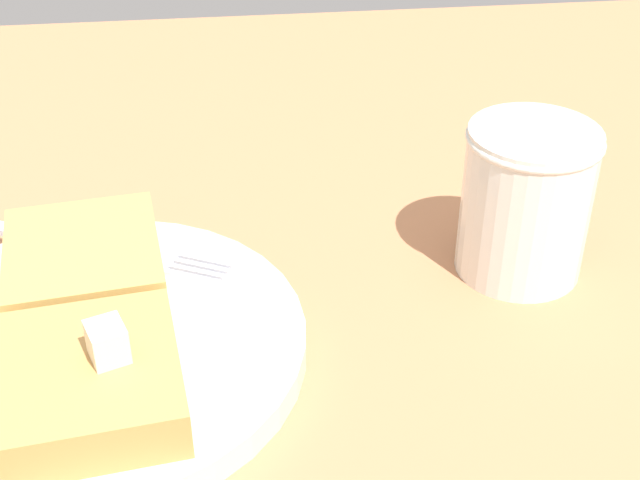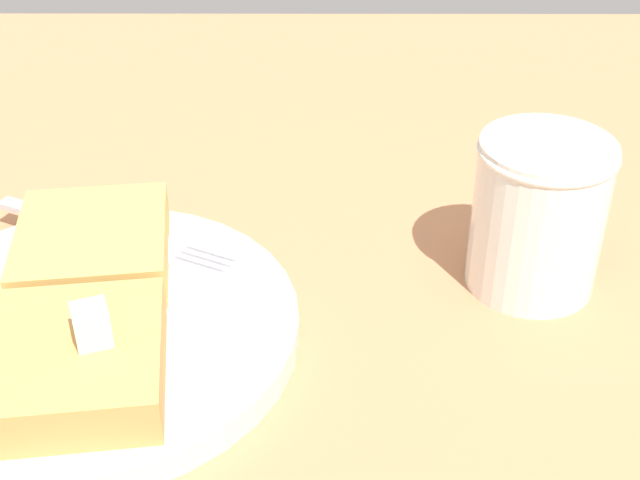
{
  "view_description": "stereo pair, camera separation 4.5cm",
  "coord_description": "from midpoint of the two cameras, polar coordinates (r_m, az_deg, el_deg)",
  "views": [
    {
      "loc": [
        -33.74,
        -6.67,
        32.63
      ],
      "look_at": [
        3.76,
        -11.1,
        7.31
      ],
      "focal_mm": 50.0,
      "sensor_mm": 36.0,
      "label": 1
    },
    {
      "loc": [
        -34.0,
        -11.2,
        32.63
      ],
      "look_at": [
        3.76,
        -11.1,
        7.31
      ],
      "focal_mm": 50.0,
      "sensor_mm": 36.0,
      "label": 2
    }
  ],
  "objects": [
    {
      "name": "syrup_jar",
      "position": [
        0.5,
        16.29,
        1.11
      ],
      "size": [
        7.3,
        7.3,
        8.68
      ],
      "color": "#391A07",
      "rests_on": "table_surface"
    },
    {
      "name": "fork",
      "position": [
        0.51,
        -9.94,
        0.04
      ],
      "size": [
        8.25,
        15.03,
        0.36
      ],
      "color": "silver",
      "rests_on": "plate"
    },
    {
      "name": "table_surface",
      "position": [
        0.47,
        -11.0,
        -8.65
      ],
      "size": [
        99.77,
        99.77,
        2.81
      ],
      "primitive_type": "cube",
      "color": "#BB7950",
      "rests_on": "ground"
    },
    {
      "name": "plate",
      "position": [
        0.46,
        -11.79,
        -5.64
      ],
      "size": [
        21.28,
        21.28,
        1.47
      ],
      "color": "silver",
      "rests_on": "table_surface"
    },
    {
      "name": "toast_slice_middle",
      "position": [
        0.49,
        -11.79,
        -0.51
      ],
      "size": [
        9.86,
        9.01,
        2.41
      ],
      "primitive_type": "cube",
      "rotation": [
        0.0,
        0.0,
        0.13
      ],
      "color": "tan",
      "rests_on": "plate"
    },
    {
      "name": "toast_slice_left",
      "position": [
        0.42,
        -12.35,
        -7.79
      ],
      "size": [
        9.86,
        9.01,
        2.41
      ],
      "primitive_type": "cube",
      "rotation": [
        0.0,
        0.0,
        0.13
      ],
      "color": "tan",
      "rests_on": "plate"
    },
    {
      "name": "butter_pat_primary",
      "position": [
        0.4,
        -11.32,
        -5.46
      ],
      "size": [
        2.17,
        2.06,
        1.73
      ],
      "primitive_type": "cube",
      "rotation": [
        0.0,
        0.0,
        0.35
      ],
      "color": "#F2EDCB",
      "rests_on": "toast_slice_left"
    }
  ]
}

